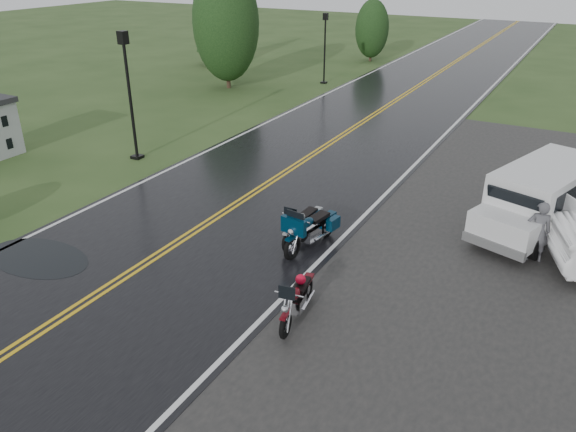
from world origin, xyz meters
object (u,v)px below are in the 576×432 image
object	(u,v)px
motorcycle_red	(285,316)
motorcycle_silver	(289,233)
lamp_post_near_left	(130,97)
lamp_post_far_left	(325,49)
motorcycle_teal	(292,239)
person_at_van	(538,232)
van_white	(485,208)

from	to	relation	value
motorcycle_red	motorcycle_silver	distance (m)	3.58
lamp_post_near_left	lamp_post_far_left	bearing A→B (deg)	88.01
motorcycle_red	motorcycle_teal	world-z (taller)	motorcycle_teal
lamp_post_near_left	lamp_post_far_left	size ratio (longest dim) A/B	1.18
motorcycle_teal	person_at_van	world-z (taller)	person_at_van
motorcycle_red	lamp_post_near_left	bearing A→B (deg)	136.90
lamp_post_far_left	motorcycle_teal	bearing A→B (deg)	-66.72
motorcycle_red	person_at_van	bearing A→B (deg)	46.45
person_at_van	lamp_post_far_left	bearing A→B (deg)	-64.83
van_white	lamp_post_far_left	xyz separation A→B (m)	(-12.31, 15.91, 1.04)
motorcycle_silver	person_at_van	size ratio (longest dim) A/B	1.25
person_at_van	motorcycle_teal	bearing A→B (deg)	14.41
motorcycle_teal	person_at_van	xyz separation A→B (m)	(5.35, 2.98, 0.16)
motorcycle_teal	motorcycle_silver	world-z (taller)	motorcycle_teal
lamp_post_near_left	lamp_post_far_left	world-z (taller)	lamp_post_near_left
person_at_van	lamp_post_far_left	xyz separation A→B (m)	(-13.71, 16.43, 1.19)
van_white	person_at_van	bearing A→B (deg)	-2.57
van_white	person_at_van	world-z (taller)	van_white
motorcycle_teal	van_white	xyz separation A→B (m)	(3.96, 3.50, 0.31)
motorcycle_red	motorcycle_silver	xyz separation A→B (m)	(-1.66, 3.17, 0.03)
motorcycle_teal	lamp_post_far_left	size ratio (longest dim) A/B	0.55
lamp_post_far_left	motorcycle_silver	bearing A→B (deg)	-67.08
van_white	lamp_post_far_left	bearing A→B (deg)	145.72
person_at_van	lamp_post_far_left	size ratio (longest dim) A/B	0.40
van_white	lamp_post_near_left	bearing A→B (deg)	-164.42
person_at_van	van_white	bearing A→B (deg)	-35.22
person_at_van	lamp_post_near_left	bearing A→B (deg)	-18.94
motorcycle_red	person_at_van	size ratio (longest dim) A/B	1.19
motorcycle_teal	motorcycle_silver	bearing A→B (deg)	139.12
motorcycle_silver	van_white	size ratio (longest dim) A/B	0.41
person_at_van	lamp_post_far_left	distance (m)	21.43
motorcycle_silver	person_at_van	xyz separation A→B (m)	(5.64, 2.65, 0.21)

